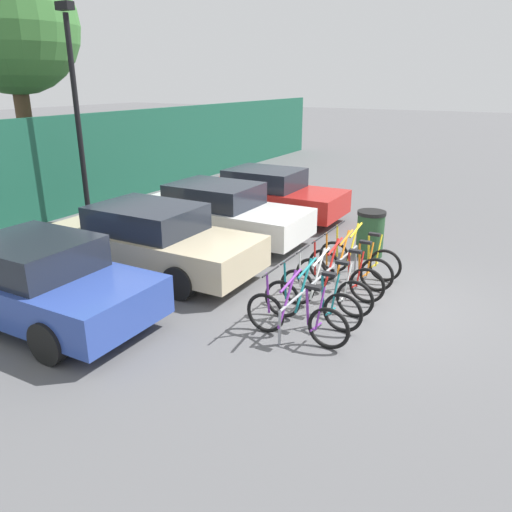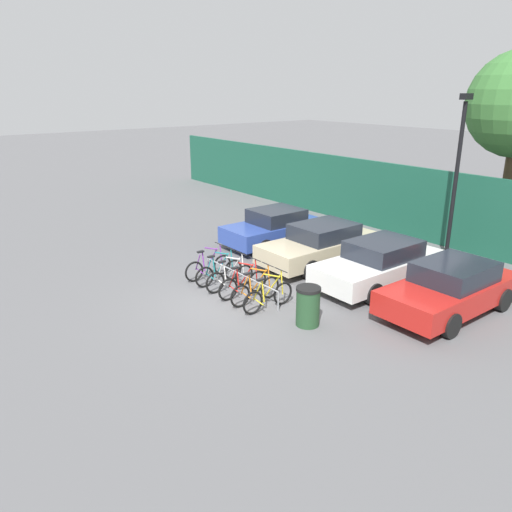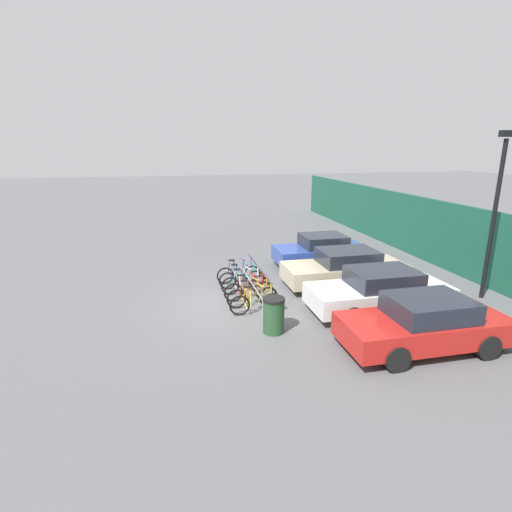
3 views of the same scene
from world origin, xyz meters
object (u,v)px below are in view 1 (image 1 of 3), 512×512
bicycle_red (339,278)px  bicycle_orange (350,268)px  lamp_post (76,105)px  tree_behind_hoarding (11,27)px  bicycle_purple (296,318)px  car_blue (39,282)px  bicycle_yellow (359,259)px  bicycle_white (325,290)px  trash_bin (370,233)px  car_beige (151,239)px  car_red (267,194)px  bike_rack (324,277)px  car_white (218,212)px  bicycle_teal (312,303)px

bicycle_red → bicycle_orange: 0.59m
lamp_post → tree_behind_hoarding: 3.49m
bicycle_purple → bicycle_orange: same height
bicycle_purple → car_blue: bearing=110.5°
bicycle_yellow → car_blue: 5.91m
bicycle_white → lamp_post: lamp_post is taller
bicycle_purple → trash_bin: (4.35, 0.20, 0.14)m
trash_bin → tree_behind_hoarding: size_ratio=0.15×
bicycle_purple → bicycle_yellow: (3.00, 0.00, 0.00)m
bicycle_white → car_beige: size_ratio=0.38×
bicycle_orange → bicycle_white: bearing=178.7°
bicycle_white → car_red: (4.92, 3.74, 0.31)m
bike_rack → car_white: (2.19, 3.68, 0.21)m
bicycle_teal → tree_behind_hoarding: size_ratio=0.24×
bicycle_orange → bike_rack: bearing=169.7°
bike_rack → bicycle_purple: size_ratio=2.07×
bicycle_purple → car_white: bearing=46.6°
bicycle_teal → car_red: 6.66m
bicycle_yellow → trash_bin: 1.37m
bicycle_teal → car_red: bearing=36.0°
trash_bin → bicycle_white: bearing=-176.5°
car_red → car_white: bearing=177.9°
trash_bin → tree_behind_hoarding: tree_behind_hoarding is taller
bike_rack → car_blue: size_ratio=0.89×
lamp_post → tree_behind_hoarding: (0.48, 2.80, 2.02)m
bicycle_yellow → car_beige: car_beige is taller
car_red → lamp_post: (-2.74, 4.24, 2.44)m
bicycle_orange → bicycle_yellow: same height
bicycle_red → car_blue: (-3.26, 3.91, 0.31)m
car_beige → bicycle_teal: bearing=-99.0°
bicycle_white → bicycle_yellow: size_ratio=1.00×
bicycle_white → bicycle_red: bearing=-3.5°
bicycle_white → car_beige: 3.82m
car_blue → car_white: (5.11, -0.08, 0.00)m
bicycle_yellow → lamp_post: lamp_post is taller
bicycle_purple → bicycle_teal: bearing=0.6°
bicycle_teal → car_blue: (-2.02, 3.91, 0.31)m
car_blue → car_beige: bearing=-2.3°
bicycle_red → tree_behind_hoarding: bearing=81.0°
bicycle_red → bicycle_yellow: bearing=1.6°
lamp_post → trash_bin: (0.98, -7.78, -2.62)m
bicycle_red → bicycle_teal: bearing=-178.4°
bicycle_white → car_beige: bearing=86.3°
bike_rack → bicycle_yellow: bicycle_yellow is taller
bicycle_white → car_red: car_red is taller
bicycle_white → bicycle_red: (0.66, 0.00, 0.00)m
car_white → tree_behind_hoarding: 8.26m
tree_behind_hoarding → trash_bin: bearing=-87.3°
bicycle_yellow → trash_bin: bicycle_yellow is taller
bicycle_purple → car_white: car_white is taller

